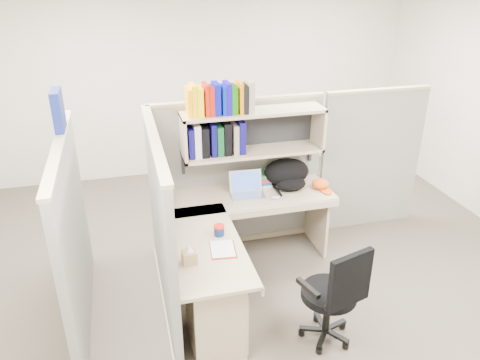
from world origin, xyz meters
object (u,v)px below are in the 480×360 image
object	(u,v)px
task_chair	(331,309)
backpack	(289,174)
snack_canister	(219,230)
laptop	(248,185)
desk	(226,275)

from	to	relation	value
task_chair	backpack	bearing A→B (deg)	84.53
snack_canister	task_chair	world-z (taller)	task_chair
laptop	snack_canister	world-z (taller)	laptop
desk	backpack	distance (m)	1.35
desk	snack_canister	world-z (taller)	snack_canister
desk	snack_canister	xyz separation A→B (m)	(-0.02, 0.19, 0.34)
snack_canister	task_chair	xyz separation A→B (m)	(0.76, -0.68, -0.45)
backpack	snack_canister	world-z (taller)	backpack
laptop	backpack	world-z (taller)	backpack
desk	laptop	xyz separation A→B (m)	(0.41, 0.83, 0.41)
backpack	laptop	bearing A→B (deg)	-151.59
laptop	task_chair	bearing A→B (deg)	-71.73
backpack	snack_canister	distance (m)	1.17
desk	backpack	size ratio (longest dim) A/B	3.66
laptop	backpack	distance (m)	0.47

